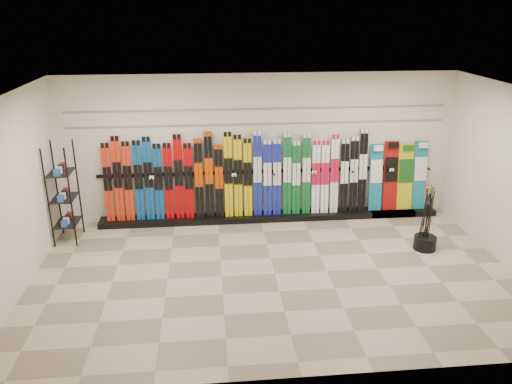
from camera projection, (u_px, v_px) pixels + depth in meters
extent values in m
plane|color=#85715C|center=(275.00, 274.00, 8.36)|extent=(8.00, 8.00, 0.00)
plane|color=beige|center=(259.00, 148.00, 10.17)|extent=(8.00, 0.00, 8.00)
plane|color=beige|center=(12.00, 199.00, 7.47)|extent=(0.00, 5.00, 5.00)
plane|color=silver|center=(277.00, 94.00, 7.31)|extent=(8.00, 8.00, 0.00)
cube|color=black|center=(271.00, 216.00, 10.49)|extent=(8.00, 0.40, 0.12)
cube|color=red|center=(108.00, 183.00, 9.91)|extent=(0.17, 0.16, 1.60)
cube|color=red|center=(118.00, 179.00, 9.91)|extent=(0.17, 0.18, 1.73)
cube|color=red|center=(128.00, 182.00, 9.94)|extent=(0.17, 0.17, 1.62)
cube|color=navy|center=(139.00, 181.00, 9.96)|extent=(0.17, 0.17, 1.63)
cube|color=navy|center=(149.00, 179.00, 9.97)|extent=(0.17, 0.17, 1.70)
cube|color=navy|center=(159.00, 182.00, 10.00)|extent=(0.17, 0.16, 1.56)
cube|color=#AF0003|center=(169.00, 182.00, 10.02)|extent=(0.17, 0.16, 1.56)
cube|color=#AF0003|center=(179.00, 177.00, 10.02)|extent=(0.17, 0.18, 1.73)
cube|color=#AF0003|center=(189.00, 181.00, 10.06)|extent=(0.17, 0.16, 1.55)
cube|color=black|center=(199.00, 179.00, 10.07)|extent=(0.17, 0.17, 1.64)
cube|color=black|center=(209.00, 175.00, 10.07)|extent=(0.17, 0.18, 1.78)
cube|color=black|center=(219.00, 181.00, 10.12)|extent=(0.17, 0.16, 1.51)
cube|color=#C9B009|center=(228.00, 175.00, 10.11)|extent=(0.17, 0.18, 1.76)
cube|color=#C9B009|center=(238.00, 176.00, 10.13)|extent=(0.17, 0.17, 1.70)
cube|color=#C9B009|center=(248.00, 178.00, 10.16)|extent=(0.17, 0.17, 1.62)
cube|color=#111F95|center=(258.00, 174.00, 10.16)|extent=(0.17, 0.18, 1.77)
cube|color=#111F95|center=(267.00, 178.00, 10.20)|extent=(0.17, 0.16, 1.59)
cube|color=#111F95|center=(277.00, 177.00, 10.22)|extent=(0.17, 0.16, 1.59)
cube|color=#0B5B23|center=(287.00, 174.00, 10.22)|extent=(0.17, 0.18, 1.72)
cube|color=#0B5B23|center=(296.00, 178.00, 10.26)|extent=(0.17, 0.16, 1.55)
cube|color=#0B5B23|center=(306.00, 174.00, 10.26)|extent=(0.17, 0.17, 1.70)
cube|color=white|center=(316.00, 177.00, 10.30)|extent=(0.17, 0.16, 1.54)
cube|color=white|center=(325.00, 177.00, 10.32)|extent=(0.17, 0.16, 1.54)
cube|color=white|center=(335.00, 174.00, 10.32)|extent=(0.17, 0.17, 1.65)
cube|color=black|center=(344.00, 176.00, 10.35)|extent=(0.17, 0.16, 1.56)
cube|color=black|center=(354.00, 175.00, 10.36)|extent=(0.17, 0.17, 1.61)
cube|color=black|center=(363.00, 171.00, 10.36)|extent=(0.17, 0.18, 1.76)
cube|color=#14728C|center=(376.00, 178.00, 10.49)|extent=(0.28, 0.22, 1.41)
cube|color=#990C0C|center=(391.00, 176.00, 10.51)|extent=(0.30, 0.23, 1.47)
cube|color=gold|center=(405.00, 177.00, 10.55)|extent=(0.33, 0.22, 1.40)
cube|color=#14728C|center=(420.00, 175.00, 10.57)|extent=(0.29, 0.23, 1.45)
cube|color=black|center=(64.00, 193.00, 9.27)|extent=(0.40, 0.60, 1.89)
cylinder|color=black|center=(425.00, 243.00, 9.17)|extent=(0.40, 0.40, 0.25)
cylinder|color=black|center=(429.00, 218.00, 9.02)|extent=(0.10, 0.15, 1.17)
cylinder|color=black|center=(424.00, 217.00, 9.05)|extent=(0.16, 0.06, 1.17)
cylinder|color=black|center=(429.00, 217.00, 9.06)|extent=(0.02, 0.08, 1.18)
cylinder|color=black|center=(430.00, 221.00, 8.91)|extent=(0.04, 0.08, 1.18)
cylinder|color=black|center=(422.00, 219.00, 8.99)|extent=(0.14, 0.10, 1.17)
cylinder|color=black|center=(424.00, 218.00, 9.01)|extent=(0.08, 0.11, 1.18)
cylinder|color=black|center=(429.00, 216.00, 9.09)|extent=(0.04, 0.14, 1.18)
cylinder|color=black|center=(427.00, 218.00, 9.03)|extent=(0.11, 0.06, 1.18)
cylinder|color=black|center=(427.00, 215.00, 9.14)|extent=(0.02, 0.08, 1.18)
cylinder|color=black|center=(427.00, 217.00, 9.07)|extent=(0.05, 0.14, 1.18)
cube|color=gray|center=(260.00, 124.00, 9.97)|extent=(7.60, 0.02, 0.03)
cube|color=gray|center=(260.00, 109.00, 9.87)|extent=(7.60, 0.02, 0.03)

